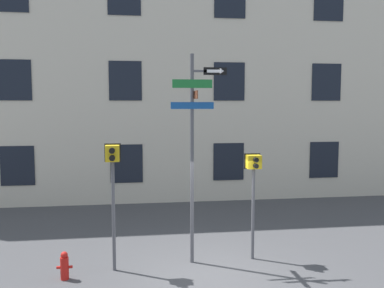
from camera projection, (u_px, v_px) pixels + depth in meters
ground_plane at (213, 276)px, 9.67m from camera, size 60.00×60.00×0.00m
building_facade at (177, 40)px, 16.50m from camera, size 24.00×0.63×12.60m
street_sign_pole at (194, 140)px, 10.21m from camera, size 1.35×0.94×5.05m
pedestrian_signal_left at (113, 173)px, 9.77m from camera, size 0.37×0.40×2.97m
pedestrian_signal_right at (254, 177)px, 10.53m from camera, size 0.41×0.40×2.65m
fire_hydrant at (65, 266)px, 9.45m from camera, size 0.34×0.18×0.63m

